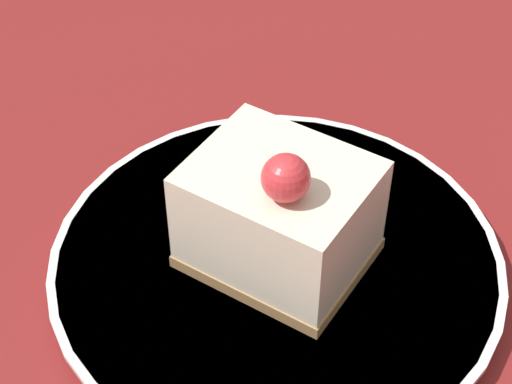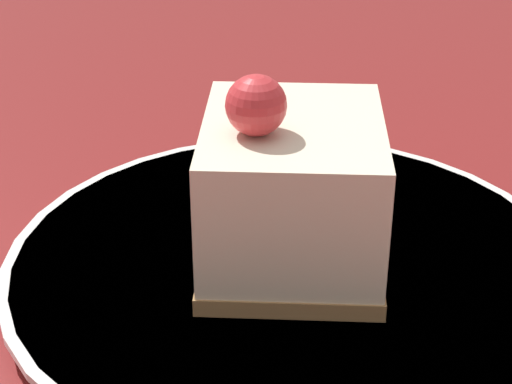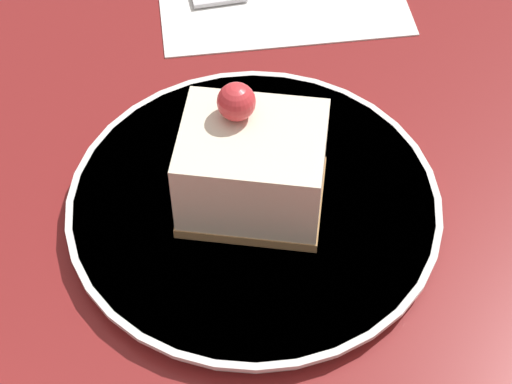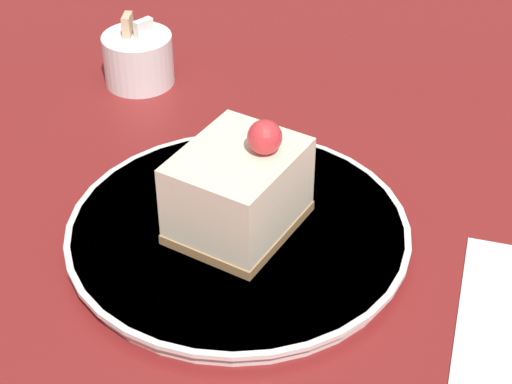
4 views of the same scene
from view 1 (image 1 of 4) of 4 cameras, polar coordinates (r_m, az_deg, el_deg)
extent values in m
plane|color=maroon|center=(0.55, -2.32, -4.16)|extent=(4.00, 4.00, 0.00)
cylinder|color=silver|center=(0.53, 1.23, -5.06)|extent=(0.27, 0.27, 0.02)
cylinder|color=silver|center=(0.52, 1.24, -4.65)|extent=(0.28, 0.28, 0.00)
cube|color=#9E7547|center=(0.52, 1.41, -4.14)|extent=(0.10, 0.11, 0.01)
cube|color=#EFE5C6|center=(0.49, 1.48, -1.37)|extent=(0.10, 0.11, 0.06)
sphere|color=red|center=(0.45, 2.00, 0.94)|extent=(0.03, 0.03, 0.03)
camera|label=2|loc=(0.39, 53.30, -1.03)|focal=60.00mm
camera|label=3|loc=(0.74, 21.98, 49.85)|focal=60.00mm
camera|label=4|loc=(0.63, -67.07, 26.28)|focal=60.00mm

